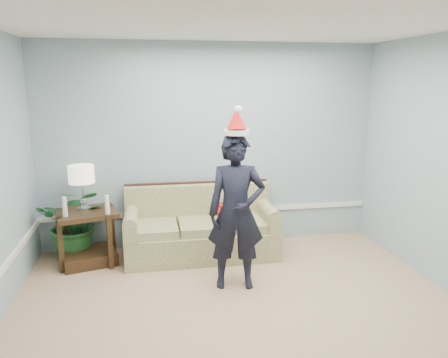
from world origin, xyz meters
TOP-DOWN VIEW (x-y plane):
  - room_shell at (0.00, 0.00)m, footprint 4.54×5.04m
  - wainscot_trim at (-1.18, 1.18)m, footprint 4.49×4.99m
  - sofa at (-0.20, 2.10)m, footprint 1.91×0.83m
  - side_table at (-1.59, 2.05)m, footprint 0.82×0.74m
  - table_lamp at (-1.63, 2.12)m, footprint 0.31×0.31m
  - candle_pair at (-1.56, 1.87)m, footprint 0.53×0.06m
  - houseplant at (-1.76, 2.28)m, footprint 0.88×0.78m
  - man at (0.07, 1.13)m, footprint 0.66×0.48m
  - santa_hat at (0.07, 1.15)m, footprint 0.29×0.32m
  - teddy_bear at (0.15, 1.92)m, footprint 0.30×0.34m

SIDE VIEW (x-z plane):
  - side_table at x=-1.59m, z-range -0.07..0.59m
  - sofa at x=-0.20m, z-range -0.13..0.76m
  - wainscot_trim at x=-1.18m, z-range 0.42..0.48m
  - houseplant at x=-1.76m, z-range 0.00..0.93m
  - teddy_bear at x=0.15m, z-range 0.40..0.87m
  - candle_pair at x=-1.56m, z-range 0.66..0.89m
  - man at x=0.07m, z-range 0.00..1.67m
  - table_lamp at x=-1.63m, z-range 0.81..1.36m
  - room_shell at x=0.00m, z-range -0.02..2.72m
  - santa_hat at x=0.07m, z-range 1.64..1.95m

